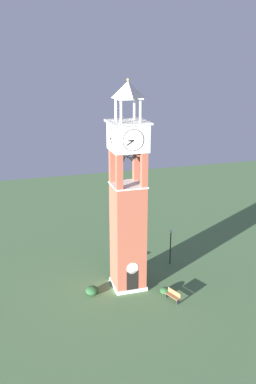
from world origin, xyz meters
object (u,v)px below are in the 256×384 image
(clock_tower, at_px, (128,208))
(park_bench, at_px, (173,295))
(lamp_post, at_px, (171,240))
(trash_bin, at_px, (126,261))

(clock_tower, xyz_separation_m, park_bench, (3.16, -3.67, -7.49))
(lamp_post, relative_size, trash_bin, 4.90)
(lamp_post, bearing_deg, park_bench, -109.65)
(clock_tower, relative_size, trash_bin, 24.18)
(park_bench, distance_m, trash_bin, 8.21)
(park_bench, relative_size, trash_bin, 2.06)
(park_bench, bearing_deg, trash_bin, 104.75)
(clock_tower, distance_m, park_bench, 8.92)
(park_bench, height_order, trash_bin, park_bench)
(park_bench, xyz_separation_m, trash_bin, (-2.09, 7.94, -0.08))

